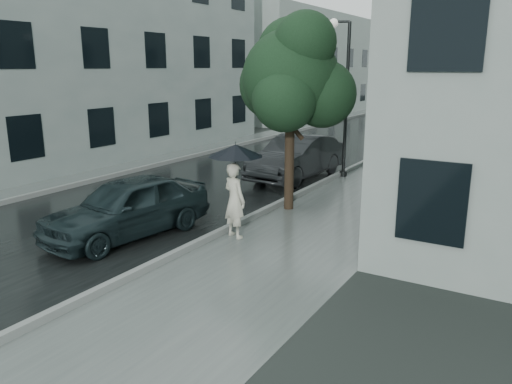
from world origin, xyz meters
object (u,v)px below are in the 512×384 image
Objects in this scene: pedestrian at (235,200)px; car_near at (127,207)px; street_tree at (292,77)px; lamp_post at (343,89)px; car_far at (297,157)px.

pedestrian reaches higher than car_near.
street_tree is 0.96× the size of lamp_post.
lamp_post reaches higher than car_near.
lamp_post is at bearing 94.61° from street_tree.
car_near is at bearing 47.92° from pedestrian.
car_near is (-1.83, -8.86, -2.43)m from lamp_post.
street_tree is 4.92m from car_far.
car_near is (-2.22, -1.23, -0.18)m from pedestrian.
car_far is (0.61, 7.78, 0.05)m from car_near.
car_near is at bearing -118.08° from street_tree.
car_far is at bearing -57.33° from pedestrian.
pedestrian reaches higher than car_far.
lamp_post is 2.88m from car_far.
lamp_post reaches higher than pedestrian.
pedestrian is at bearing -89.81° from street_tree.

